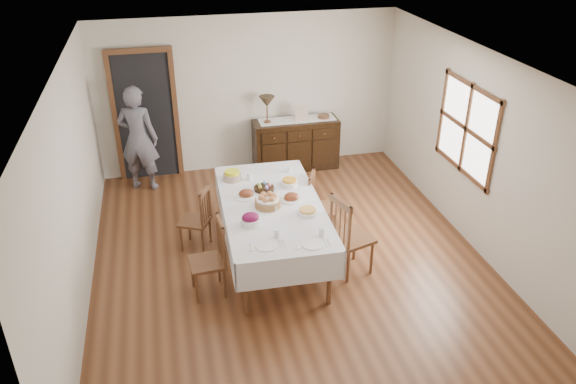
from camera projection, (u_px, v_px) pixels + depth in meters
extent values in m
plane|color=brown|center=(290.00, 259.00, 7.38)|extent=(6.00, 6.00, 0.00)
cube|color=silver|center=(290.00, 64.00, 6.16)|extent=(5.00, 6.00, 0.02)
cube|color=beige|center=(249.00, 94.00, 9.35)|extent=(5.00, 0.02, 2.60)
cube|color=beige|center=(382.00, 340.00, 4.19)|extent=(5.00, 0.02, 2.60)
cube|color=beige|center=(72.00, 192.00, 6.27)|extent=(0.02, 6.00, 2.60)
cube|color=beige|center=(477.00, 151.00, 7.27)|extent=(0.02, 6.00, 2.60)
cube|color=white|center=(467.00, 128.00, 7.43)|extent=(0.02, 1.30, 1.10)
cube|color=brown|center=(466.00, 129.00, 7.43)|extent=(0.03, 1.46, 1.26)
cube|color=black|center=(146.00, 117.00, 9.09)|extent=(0.90, 0.06, 2.10)
cube|color=brown|center=(146.00, 118.00, 9.07)|extent=(1.04, 0.08, 2.18)
cube|color=silver|center=(272.00, 205.00, 7.01)|extent=(1.26, 2.41, 0.04)
cylinder|color=brown|center=(245.00, 287.00, 6.24)|extent=(0.06, 0.06, 0.77)
cylinder|color=brown|center=(330.00, 277.00, 6.41)|extent=(0.06, 0.06, 0.77)
cylinder|color=brown|center=(226.00, 200.00, 8.01)|extent=(0.06, 0.06, 0.77)
cylinder|color=brown|center=(293.00, 194.00, 8.18)|extent=(0.06, 0.06, 0.77)
cube|color=silver|center=(224.00, 221.00, 6.98)|extent=(0.09, 2.41, 0.37)
cube|color=silver|center=(318.00, 212.00, 7.19)|extent=(0.09, 2.41, 0.37)
cube|color=silver|center=(291.00, 272.00, 6.05)|extent=(1.23, 0.06, 0.37)
cube|color=silver|center=(258.00, 175.00, 8.12)|extent=(1.23, 0.06, 0.37)
cube|color=brown|center=(207.00, 262.00, 6.57)|extent=(0.44, 0.44, 0.04)
cylinder|color=brown|center=(192.00, 273.00, 6.77)|extent=(0.03, 0.03, 0.41)
cylinder|color=brown|center=(197.00, 289.00, 6.49)|extent=(0.03, 0.03, 0.41)
cylinder|color=brown|center=(219.00, 268.00, 6.85)|extent=(0.03, 0.03, 0.41)
cylinder|color=brown|center=(225.00, 284.00, 6.58)|extent=(0.03, 0.03, 0.41)
cylinder|color=brown|center=(218.00, 233.00, 6.63)|extent=(0.04, 0.04, 0.54)
cylinder|color=brown|center=(224.00, 248.00, 6.34)|extent=(0.04, 0.04, 0.54)
cube|color=brown|center=(220.00, 223.00, 6.38)|extent=(0.07, 0.39, 0.08)
cylinder|color=brown|center=(220.00, 238.00, 6.57)|extent=(0.02, 0.02, 0.44)
cylinder|color=brown|center=(221.00, 242.00, 6.50)|extent=(0.02, 0.02, 0.44)
cylinder|color=brown|center=(223.00, 246.00, 6.42)|extent=(0.02, 0.02, 0.44)
cube|color=brown|center=(195.00, 221.00, 7.46)|extent=(0.49, 0.49, 0.04)
cylinder|color=brown|center=(189.00, 228.00, 7.72)|extent=(0.03, 0.03, 0.38)
cylinder|color=brown|center=(181.00, 239.00, 7.46)|extent=(0.03, 0.03, 0.38)
cylinder|color=brown|center=(210.00, 230.00, 7.66)|extent=(0.03, 0.03, 0.38)
cylinder|color=brown|center=(203.00, 242.00, 7.40)|extent=(0.03, 0.03, 0.38)
cylinder|color=brown|center=(209.00, 201.00, 7.45)|extent=(0.04, 0.04, 0.50)
cylinder|color=brown|center=(201.00, 212.00, 7.18)|extent=(0.04, 0.04, 0.50)
cube|color=brown|center=(204.00, 192.00, 7.21)|extent=(0.18, 0.34, 0.07)
cylinder|color=brown|center=(207.00, 205.00, 7.39)|extent=(0.02, 0.02, 0.41)
cylinder|color=brown|center=(205.00, 208.00, 7.32)|extent=(0.02, 0.02, 0.41)
cylinder|color=brown|center=(203.00, 211.00, 7.25)|extent=(0.02, 0.02, 0.41)
cube|color=brown|center=(352.00, 238.00, 6.94)|extent=(0.56, 0.56, 0.04)
cylinder|color=brown|center=(372.00, 258.00, 7.00)|extent=(0.04, 0.04, 0.46)
cylinder|color=brown|center=(354.00, 244.00, 7.28)|extent=(0.04, 0.04, 0.46)
cylinder|color=brown|center=(348.00, 267.00, 6.84)|extent=(0.04, 0.04, 0.46)
cylinder|color=brown|center=(331.00, 252.00, 7.12)|extent=(0.04, 0.04, 0.46)
cylinder|color=brown|center=(349.00, 229.00, 6.57)|extent=(0.04, 0.04, 0.60)
cylinder|color=brown|center=(331.00, 215.00, 6.86)|extent=(0.04, 0.04, 0.60)
cube|color=brown|center=(341.00, 203.00, 6.59)|extent=(0.17, 0.42, 0.09)
cylinder|color=brown|center=(345.00, 227.00, 6.65)|extent=(0.02, 0.02, 0.49)
cylinder|color=brown|center=(340.00, 224.00, 6.72)|extent=(0.02, 0.02, 0.49)
cylinder|color=brown|center=(335.00, 220.00, 6.80)|extent=(0.02, 0.02, 0.49)
cube|color=brown|center=(323.00, 208.00, 7.76)|extent=(0.51, 0.51, 0.04)
cylinder|color=brown|center=(332.00, 228.00, 7.70)|extent=(0.03, 0.03, 0.39)
cylinder|color=brown|center=(335.00, 217.00, 7.96)|extent=(0.03, 0.03, 0.39)
cylinder|color=brown|center=(310.00, 226.00, 7.75)|extent=(0.03, 0.03, 0.39)
cylinder|color=brown|center=(314.00, 215.00, 8.02)|extent=(0.03, 0.03, 0.39)
cylinder|color=brown|center=(309.00, 196.00, 7.53)|extent=(0.04, 0.04, 0.51)
cylinder|color=brown|center=(314.00, 185.00, 7.81)|extent=(0.04, 0.04, 0.51)
cube|color=brown|center=(312.00, 176.00, 7.57)|extent=(0.19, 0.34, 0.07)
cylinder|color=brown|center=(310.00, 195.00, 7.61)|extent=(0.02, 0.02, 0.42)
cylinder|color=brown|center=(311.00, 192.00, 7.68)|extent=(0.02, 0.02, 0.42)
cylinder|color=brown|center=(312.00, 189.00, 7.75)|extent=(0.02, 0.02, 0.42)
cube|color=black|center=(296.00, 144.00, 9.66)|extent=(1.45, 0.48, 0.87)
cube|color=black|center=(274.00, 138.00, 9.24)|extent=(0.41, 0.02, 0.17)
sphere|color=brown|center=(274.00, 138.00, 9.22)|extent=(0.03, 0.03, 0.03)
cube|color=black|center=(299.00, 136.00, 9.32)|extent=(0.41, 0.02, 0.17)
sphere|color=brown|center=(300.00, 136.00, 9.31)|extent=(0.03, 0.03, 0.03)
cube|color=black|center=(324.00, 133.00, 9.41)|extent=(0.41, 0.02, 0.17)
sphere|color=brown|center=(325.00, 134.00, 9.39)|extent=(0.03, 0.03, 0.03)
imported|color=slate|center=(138.00, 135.00, 8.76)|extent=(0.66, 0.53, 1.83)
cylinder|color=brown|center=(268.00, 203.00, 6.92)|extent=(0.32, 0.32, 0.09)
cylinder|color=white|center=(268.00, 199.00, 6.90)|extent=(0.29, 0.29, 0.02)
sphere|color=#C27642|center=(274.00, 196.00, 6.90)|extent=(0.08, 0.08, 0.08)
sphere|color=#C27642|center=(270.00, 194.00, 6.95)|extent=(0.08, 0.08, 0.08)
sphere|color=#C27642|center=(263.00, 195.00, 6.93)|extent=(0.08, 0.08, 0.08)
sphere|color=#C27642|center=(261.00, 198.00, 6.87)|extent=(0.08, 0.08, 0.08)
sphere|color=#C27642|center=(265.00, 200.00, 6.81)|extent=(0.08, 0.08, 0.08)
sphere|color=#C27642|center=(272.00, 199.00, 6.83)|extent=(0.08, 0.08, 0.08)
cylinder|color=black|center=(264.00, 189.00, 7.30)|extent=(0.27, 0.27, 0.05)
ellipsoid|color=pink|center=(269.00, 185.00, 7.29)|extent=(0.05, 0.05, 0.06)
ellipsoid|color=#71B2DB|center=(265.00, 183.00, 7.34)|extent=(0.05, 0.05, 0.06)
ellipsoid|color=#95E06F|center=(259.00, 184.00, 7.30)|extent=(0.05, 0.05, 0.06)
ellipsoid|color=#E4C147|center=(260.00, 187.00, 7.22)|extent=(0.05, 0.05, 0.06)
ellipsoid|color=#AB88D7|center=(267.00, 188.00, 7.22)|extent=(0.05, 0.05, 0.06)
cylinder|color=white|center=(246.00, 196.00, 7.17)|extent=(0.32, 0.32, 0.01)
ellipsoid|color=maroon|center=(246.00, 194.00, 7.16)|extent=(0.19, 0.16, 0.11)
cylinder|color=white|center=(291.00, 199.00, 7.09)|extent=(0.29, 0.29, 0.02)
ellipsoid|color=maroon|center=(291.00, 197.00, 7.08)|extent=(0.19, 0.16, 0.11)
cylinder|color=white|center=(251.00, 222.00, 6.55)|extent=(0.22, 0.22, 0.07)
ellipsoid|color=maroon|center=(250.00, 217.00, 6.52)|extent=(0.20, 0.17, 0.11)
cylinder|color=white|center=(290.00, 183.00, 7.43)|extent=(0.24, 0.24, 0.06)
cylinder|color=orange|center=(290.00, 180.00, 7.41)|extent=(0.18, 0.18, 0.03)
cylinder|color=tan|center=(232.00, 177.00, 7.57)|extent=(0.25, 0.25, 0.09)
cylinder|color=yellow|center=(232.00, 172.00, 7.54)|extent=(0.20, 0.20, 0.04)
cylinder|color=white|center=(308.00, 212.00, 6.77)|extent=(0.25, 0.25, 0.04)
cylinder|color=gold|center=(308.00, 210.00, 6.75)|extent=(0.20, 0.20, 0.02)
cube|color=white|center=(270.00, 208.00, 6.84)|extent=(0.14, 0.09, 0.07)
cylinder|color=white|center=(266.00, 245.00, 6.16)|extent=(0.25, 0.25, 0.01)
cube|color=white|center=(251.00, 248.00, 6.13)|extent=(0.08, 0.12, 0.01)
cube|color=silver|center=(251.00, 247.00, 6.12)|extent=(0.02, 0.16, 0.01)
cube|color=silver|center=(280.00, 244.00, 6.19)|extent=(0.02, 0.18, 0.01)
cube|color=silver|center=(284.00, 243.00, 6.20)|extent=(0.02, 0.14, 0.01)
cylinder|color=white|center=(277.00, 233.00, 6.30)|extent=(0.07, 0.07, 0.10)
cylinder|color=white|center=(312.00, 244.00, 6.19)|extent=(0.25, 0.25, 0.01)
cube|color=white|center=(297.00, 246.00, 6.15)|extent=(0.08, 0.12, 0.01)
cube|color=silver|center=(297.00, 246.00, 6.15)|extent=(0.02, 0.16, 0.01)
cube|color=silver|center=(326.00, 242.00, 6.22)|extent=(0.02, 0.18, 0.01)
cube|color=silver|center=(330.00, 242.00, 6.23)|extent=(0.02, 0.14, 0.01)
cylinder|color=white|center=(322.00, 232.00, 6.33)|extent=(0.07, 0.07, 0.10)
cylinder|color=white|center=(249.00, 177.00, 7.57)|extent=(0.07, 0.07, 0.10)
cylinder|color=white|center=(289.00, 169.00, 7.79)|extent=(0.06, 0.06, 0.09)
cube|color=white|center=(297.00, 119.00, 9.49)|extent=(1.30, 0.35, 0.01)
cylinder|color=brown|center=(267.00, 122.00, 9.36)|extent=(0.12, 0.12, 0.03)
cylinder|color=brown|center=(267.00, 114.00, 9.29)|extent=(0.02, 0.02, 0.25)
cone|color=#433623|center=(267.00, 102.00, 9.19)|extent=(0.26, 0.26, 0.18)
cube|color=tan|center=(301.00, 113.00, 9.36)|extent=(0.22, 0.08, 0.28)
cylinder|color=brown|center=(324.00, 117.00, 9.55)|extent=(0.20, 0.20, 0.06)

